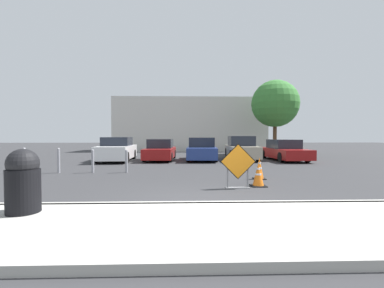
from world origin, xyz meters
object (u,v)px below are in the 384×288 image
Objects in this scene: traffic_cone_second at (259,168)px; bollard_second at (93,160)px; parked_car_third at (202,150)px; parked_car_fourth at (241,149)px; bollard_fourth at (24,160)px; bollard_third at (59,160)px; road_closed_sign at (238,165)px; traffic_cone_nearest at (258,175)px; parked_car_nearest at (117,150)px; parked_car_second at (160,151)px; parked_car_fifth at (284,151)px; trash_bin at (23,180)px; bollard_nearest at (127,160)px.

bollard_second reaches higher than traffic_cone_second.
parked_car_fourth reaches higher than parked_car_third.
traffic_cone_second is at bearing -10.77° from bollard_fourth.
bollard_fourth is at bearing 180.00° from bollard_third.
road_closed_sign reaches higher than traffic_cone_nearest.
parked_car_nearest reaches higher than bollard_second.
parked_car_second is (2.70, 0.48, -0.07)m from parked_car_nearest.
parked_car_fifth is (3.79, 7.31, 0.23)m from traffic_cone_second.
parked_car_fourth reaches higher than bollard_fourth.
trash_bin is at bearing 64.42° from parked_car_fourth.
bollard_second is at bearing 26.10° from parked_car_fifth.
parked_car_nearest is 0.95× the size of parked_car_fourth.
parked_car_fifth is (5.39, -0.18, -0.05)m from parked_car_third.
trash_bin is at bearing -58.69° from bollard_fourth.
parked_car_fourth reaches higher than bollard_nearest.
traffic_cone_nearest is at bearing 24.45° from road_closed_sign.
bollard_third reaches higher than traffic_cone_nearest.
parked_car_fifth is (10.79, 0.21, -0.08)m from parked_car_nearest.
bollard_third is 1.44m from bollard_fourth.
parked_car_fifth is 13.10m from bollard_third.
bollard_third is (-6.50, -5.67, -0.11)m from parked_car_third.
parked_car_nearest reaches higher than bollard_third.
road_closed_sign reaches higher than bollard_third.
parked_car_fourth is at bearing 33.31° from bollard_third.
parked_car_third is at bearing 41.11° from bollard_third.
traffic_cone_nearest is 9.73m from parked_car_second.
parked_car_nearest is at bearing 78.22° from bollard_third.
traffic_cone_second is 7.26m from trash_bin.
traffic_cone_second is at bearing 121.90° from parked_car_second.
traffic_cone_second is 0.17× the size of parked_car_fourth.
bollard_nearest is (-0.93, -5.77, -0.11)m from parked_car_second.
road_closed_sign is 5.37m from bollard_nearest.
parked_car_fifth is at bearing 64.01° from traffic_cone_nearest.
parked_car_nearest is at bearing 12.40° from parked_car_second.
bollard_third is at bearing 167.38° from traffic_cone_second.
parked_car_second is 0.93× the size of parked_car_fourth.
parked_car_fourth reaches higher than parked_car_nearest.
parked_car_fourth is at bearing 80.61° from traffic_cone_nearest.
parked_car_fifth is 3.97× the size of trash_bin.
traffic_cone_nearest is at bearing 125.76° from parked_car_nearest.
road_closed_sign is at bearing -26.52° from bollard_third.
traffic_cone_nearest is 0.16× the size of parked_car_fifth.
road_closed_sign is 0.85m from traffic_cone_nearest.
bollard_second reaches higher than traffic_cone_nearest.
bollard_nearest is 0.99× the size of bollard_second.
trash_bin is (-6.85, -12.27, 0.01)m from parked_car_fourth.
bollard_fourth is at bearing -180.00° from bollard_second.
bollard_fourth is (-3.79, 6.23, -0.17)m from trash_bin.
parked_car_nearest reaches higher than parked_car_second.
parked_car_fourth is 2.75m from parked_car_fifth.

